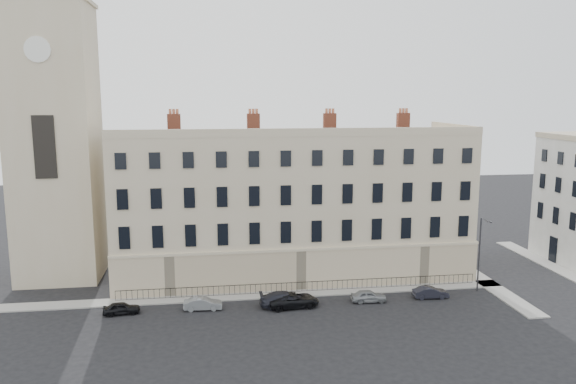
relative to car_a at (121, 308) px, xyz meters
name	(u,v)px	position (x,y,z in m)	size (l,w,h in m)	color
ground	(379,310)	(22.50, -2.23, -0.54)	(160.00, 160.00, 0.00)	black
terrace	(292,204)	(16.53, 9.74, 6.96)	(36.22, 12.22, 17.00)	#BFAF8E
church_tower	(52,97)	(-7.50, 11.77, 18.12)	(8.00, 8.13, 44.00)	#BFAF8E
pavement_terrace	(261,295)	(12.50, 2.77, -0.48)	(48.00, 2.00, 0.12)	gray
pavement_east_return	(474,274)	(35.50, 5.77, -0.48)	(2.00, 24.00, 0.12)	gray
pavement_adjacent	(550,265)	(45.50, 7.77, -0.48)	(2.00, 20.00, 0.12)	gray
railings	(302,287)	(16.50, 3.17, 0.01)	(35.00, 0.04, 0.96)	black
car_a	(121,308)	(0.00, 0.00, 0.00)	(1.27, 3.15, 1.07)	black
car_b	(203,304)	(7.02, 0.02, 0.02)	(1.18, 3.39, 1.12)	slate
car_c	(285,299)	(14.40, -0.30, 0.14)	(1.91, 4.69, 1.36)	black
car_d	(293,300)	(15.09, -0.47, 0.11)	(2.14, 4.65, 1.29)	black
car_e	(369,296)	(22.16, -0.24, 0.02)	(1.33, 3.29, 1.12)	gray
car_f	(430,292)	(28.20, -0.11, 0.01)	(1.15, 3.30, 1.09)	black
streetlamp	(480,251)	(33.52, 1.01, 3.50)	(0.54, 1.54, 7.28)	#2C2B30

